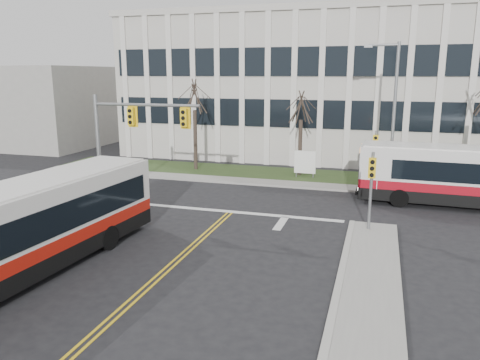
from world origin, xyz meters
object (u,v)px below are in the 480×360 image
directory_sign (305,162)px  bus_cross (476,179)px  bus_main (26,231)px  streetlight (392,108)px

directory_sign → bus_cross: bus_cross is taller
directory_sign → bus_main: size_ratio=0.16×
streetlight → bus_cross: bearing=-35.7°
streetlight → bus_cross: size_ratio=0.75×
bus_main → bus_cross: size_ratio=1.02×
bus_main → bus_cross: bearing=44.1°
directory_sign → bus_main: bus_main is taller
streetlight → bus_main: 22.17m
directory_sign → bus_cross: 11.15m
directory_sign → bus_main: (-7.23, -19.08, 0.50)m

